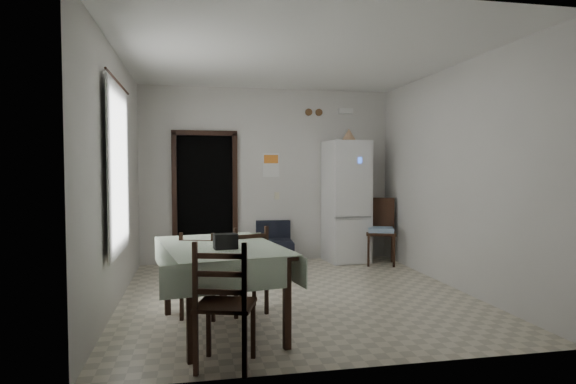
% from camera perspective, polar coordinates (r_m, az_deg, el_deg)
% --- Properties ---
extents(ground, '(4.50, 4.50, 0.00)m').
position_cam_1_polar(ground, '(6.10, 0.93, -12.04)').
color(ground, beige).
rests_on(ground, ground).
extents(ceiling, '(4.20, 4.50, 0.02)m').
position_cam_1_polar(ceiling, '(6.05, 0.95, 15.58)').
color(ceiling, white).
rests_on(ceiling, ground).
extents(wall_back, '(4.20, 0.02, 2.90)m').
position_cam_1_polar(wall_back, '(8.11, -2.39, 2.01)').
color(wall_back, silver).
rests_on(wall_back, ground).
extents(wall_front, '(4.20, 0.02, 2.90)m').
position_cam_1_polar(wall_front, '(3.73, 8.20, 1.02)').
color(wall_front, silver).
rests_on(wall_front, ground).
extents(wall_left, '(0.02, 4.50, 2.90)m').
position_cam_1_polar(wall_left, '(5.83, -19.68, 1.53)').
color(wall_left, silver).
rests_on(wall_left, ground).
extents(wall_right, '(0.02, 4.50, 2.90)m').
position_cam_1_polar(wall_right, '(6.66, 18.90, 1.68)').
color(wall_right, silver).
rests_on(wall_right, ground).
extents(doorway, '(1.06, 0.52, 2.22)m').
position_cam_1_polar(doorway, '(8.24, -9.84, -0.73)').
color(doorway, black).
rests_on(doorway, ground).
extents(window_recess, '(0.10, 1.20, 1.60)m').
position_cam_1_polar(window_recess, '(5.64, -20.50, 2.49)').
color(window_recess, silver).
rests_on(window_recess, ground).
extents(curtain, '(0.02, 1.45, 1.85)m').
position_cam_1_polar(curtain, '(5.63, -19.39, 2.51)').
color(curtain, silver).
rests_on(curtain, ground).
extents(curtain_rod, '(0.02, 1.60, 0.02)m').
position_cam_1_polar(curtain_rod, '(5.70, -19.45, 12.10)').
color(curtain_rod, black).
rests_on(curtain_rod, ground).
extents(calendar, '(0.28, 0.02, 0.40)m').
position_cam_1_polar(calendar, '(8.11, -2.03, 3.21)').
color(calendar, white).
rests_on(calendar, ground).
extents(calendar_image, '(0.24, 0.01, 0.14)m').
position_cam_1_polar(calendar_image, '(8.10, -2.03, 3.92)').
color(calendar_image, orange).
rests_on(calendar_image, ground).
extents(light_switch, '(0.08, 0.02, 0.12)m').
position_cam_1_polar(light_switch, '(8.14, -1.33, -0.45)').
color(light_switch, beige).
rests_on(light_switch, ground).
extents(vent_left, '(0.12, 0.03, 0.12)m').
position_cam_1_polar(vent_left, '(8.29, 2.46, 9.44)').
color(vent_left, brown).
rests_on(vent_left, ground).
extents(vent_right, '(0.12, 0.03, 0.12)m').
position_cam_1_polar(vent_right, '(8.33, 3.68, 9.40)').
color(vent_right, brown).
rests_on(vent_right, ground).
extents(emergency_light, '(0.25, 0.07, 0.09)m').
position_cam_1_polar(emergency_light, '(8.44, 6.85, 9.50)').
color(emergency_light, white).
rests_on(emergency_light, ground).
extents(fridge, '(0.72, 0.72, 2.02)m').
position_cam_1_polar(fridge, '(8.12, 6.93, -1.11)').
color(fridge, white).
rests_on(fridge, ground).
extents(tan_cone, '(0.28, 0.28, 0.20)m').
position_cam_1_polar(tan_cone, '(8.09, 7.23, 6.75)').
color(tan_cone, tan).
rests_on(tan_cone, fridge).
extents(navy_seat, '(0.61, 0.59, 0.69)m').
position_cam_1_polar(navy_seat, '(7.90, -1.53, -6.05)').
color(navy_seat, black).
rests_on(navy_seat, ground).
extents(corner_chair, '(0.59, 0.59, 1.08)m').
position_cam_1_polar(corner_chair, '(7.98, 10.93, -4.62)').
color(corner_chair, black).
rests_on(corner_chair, ground).
extents(dining_table, '(1.31, 1.75, 0.83)m').
position_cam_1_polar(dining_table, '(4.77, -7.96, -11.16)').
color(dining_table, '#AABDA2').
rests_on(dining_table, ground).
extents(black_bag, '(0.23, 0.15, 0.14)m').
position_cam_1_polar(black_bag, '(4.45, -7.41, -5.82)').
color(black_bag, black).
rests_on(black_bag, dining_table).
extents(dining_chair_far_left, '(0.49, 0.49, 0.91)m').
position_cam_1_polar(dining_chair_far_left, '(5.23, -10.17, -9.50)').
color(dining_chair_far_left, black).
rests_on(dining_chair_far_left, ground).
extents(dining_chair_far_right, '(0.50, 0.50, 0.95)m').
position_cam_1_polar(dining_chair_far_right, '(5.31, -5.08, -9.04)').
color(dining_chair_far_right, black).
rests_on(dining_chair_far_right, ground).
extents(dining_chair_near_head, '(0.54, 0.54, 1.02)m').
position_cam_1_polar(dining_chair_near_head, '(3.90, -7.42, -12.90)').
color(dining_chair_near_head, black).
rests_on(dining_chair_near_head, ground).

